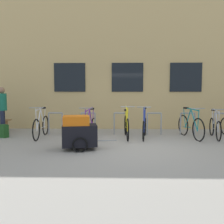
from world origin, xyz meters
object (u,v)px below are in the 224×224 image
at_px(bicycle_silver, 215,127).
at_px(person_by_bench, 2,107).
at_px(bicycle_blue, 144,127).
at_px(bicycle_white, 41,126).
at_px(bicycle_yellow, 126,126).
at_px(backpack, 4,131).
at_px(bicycle_purple, 90,127).
at_px(bike_trailer, 79,132).
at_px(bicycle_teal, 190,126).

xyz_separation_m(bicycle_silver, person_by_bench, (-7.45, 0.47, 0.62)).
bearing_deg(bicycle_blue, bicycle_white, -179.90).
xyz_separation_m(bicycle_yellow, backpack, (-4.16, -0.10, -0.17)).
height_order(bicycle_silver, bicycle_white, bicycle_white).
distance_m(bicycle_yellow, bicycle_white, 2.90).
bearing_deg(bicycle_silver, bicycle_white, -179.51).
distance_m(bicycle_purple, bicycle_white, 1.66).
height_order(bike_trailer, backpack, bike_trailer).
bearing_deg(person_by_bench, bicycle_silver, -3.61).
distance_m(bicycle_teal, bicycle_white, 5.04).
bearing_deg(bicycle_yellow, bicycle_silver, 0.27).
height_order(bicycle_yellow, bike_trailer, bicycle_yellow).
relative_size(bicycle_teal, bike_trailer, 1.20).
height_order(bicycle_yellow, backpack, bicycle_yellow).
height_order(bicycle_silver, bicycle_blue, bicycle_blue).
xyz_separation_m(bicycle_yellow, bicycle_purple, (-1.24, -0.03, -0.02)).
height_order(bicycle_purple, bike_trailer, bicycle_purple).
distance_m(bike_trailer, person_by_bench, 3.85).
relative_size(bicycle_yellow, bicycle_teal, 1.01).
height_order(bicycle_blue, bicycle_white, bicycle_blue).
bearing_deg(bicycle_teal, bicycle_blue, -178.56).
bearing_deg(bicycle_yellow, bicycle_white, -179.28).
bearing_deg(bicycle_purple, bike_trailer, -93.15).
height_order(bicycle_blue, bike_trailer, bicycle_blue).
bearing_deg(bicycle_silver, backpack, -179.09).
relative_size(bicycle_white, person_by_bench, 1.03).
height_order(bicycle_white, person_by_bench, person_by_bench).
distance_m(bicycle_silver, bicycle_white, 5.87).
height_order(bicycle_blue, person_by_bench, person_by_bench).
distance_m(bicycle_teal, person_by_bench, 6.67).
height_order(bike_trailer, person_by_bench, person_by_bench).
bearing_deg(bicycle_white, bicycle_teal, 0.51).
relative_size(bicycle_purple, bicycle_teal, 0.97).
bearing_deg(bicycle_blue, bicycle_silver, 1.06).
bearing_deg(bicycle_blue, bicycle_teal, 1.44).
distance_m(bicycle_blue, bicycle_teal, 1.54).
xyz_separation_m(bicycle_silver, bicycle_blue, (-2.37, -0.04, 0.01)).
distance_m(bicycle_silver, bicycle_purple, 4.21).
xyz_separation_m(bicycle_silver, bicycle_white, (-5.87, -0.05, 0.03)).
bearing_deg(bicycle_blue, bike_trailer, -139.84).
distance_m(bicycle_yellow, bicycle_silver, 2.97).
bearing_deg(person_by_bench, bicycle_blue, -5.78).
distance_m(bicycle_silver, backpack, 7.13).
height_order(bicycle_purple, bicycle_teal, bicycle_purple).
bearing_deg(person_by_bench, bicycle_white, -18.20).
bearing_deg(bicycle_silver, bicycle_yellow, -179.73).
bearing_deg(bicycle_teal, backpack, -179.02).
height_order(bicycle_purple, bicycle_white, bicycle_white).
bearing_deg(bicycle_blue, bicycle_yellow, 177.14).
bearing_deg(backpack, bicycle_purple, 29.37).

